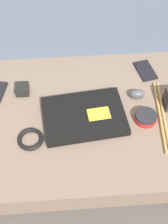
% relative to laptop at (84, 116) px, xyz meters
% --- Properties ---
extents(ground_plane, '(8.00, 8.00, 0.00)m').
position_rel_laptop_xyz_m(ground_plane, '(-0.00, 0.02, -0.12)').
color(ground_plane, '#4C4742').
extents(couch_seat, '(1.00, 0.71, 0.11)m').
position_rel_laptop_xyz_m(couch_seat, '(-0.00, 0.02, -0.07)').
color(couch_seat, '#7A6656').
rests_on(couch_seat, ground_plane).
extents(couch_backrest, '(1.00, 0.20, 0.48)m').
position_rel_laptop_xyz_m(couch_backrest, '(-0.00, 0.47, 0.12)').
color(couch_backrest, slate).
rests_on(couch_backrest, ground_plane).
extents(laptop, '(0.35, 0.27, 0.03)m').
position_rel_laptop_xyz_m(laptop, '(0.00, 0.00, 0.00)').
color(laptop, black).
rests_on(laptop, couch_seat).
extents(computer_mouse, '(0.07, 0.04, 0.04)m').
position_rel_laptop_xyz_m(computer_mouse, '(0.23, 0.10, 0.00)').
color(computer_mouse, '#4C4C51').
rests_on(computer_mouse, couch_seat).
extents(speaker_puck, '(0.09, 0.09, 0.03)m').
position_rel_laptop_xyz_m(speaker_puck, '(0.25, -0.03, 0.00)').
color(speaker_puck, red).
rests_on(speaker_puck, couch_seat).
extents(phone_silver, '(0.10, 0.14, 0.01)m').
position_rel_laptop_xyz_m(phone_silver, '(0.30, 0.25, -0.01)').
color(phone_silver, black).
rests_on(phone_silver, couch_seat).
extents(charger_brick, '(0.06, 0.06, 0.04)m').
position_rel_laptop_xyz_m(charger_brick, '(-0.26, 0.16, 0.00)').
color(charger_brick, black).
rests_on(charger_brick, couch_seat).
extents(cable_coil, '(0.10, 0.10, 0.02)m').
position_rel_laptop_xyz_m(cable_coil, '(-0.22, -0.09, -0.01)').
color(cable_coil, black).
rests_on(cable_coil, couch_seat).
extents(drumstick_pair, '(0.06, 0.36, 0.01)m').
position_rel_laptop_xyz_m(drumstick_pair, '(0.32, -0.02, -0.01)').
color(drumstick_pair, tan).
rests_on(drumstick_pair, couch_seat).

